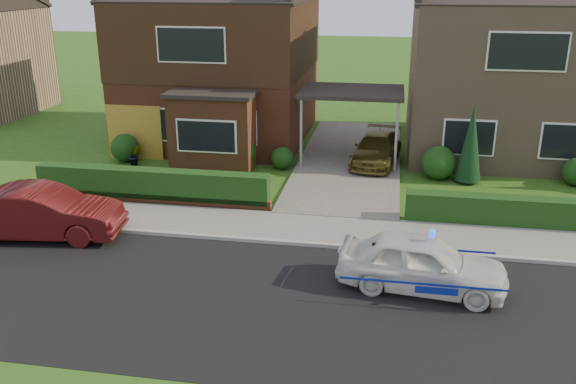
# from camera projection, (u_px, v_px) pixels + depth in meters

# --- Properties ---
(ground) EXTENTS (120.00, 120.00, 0.00)m
(ground) POSITION_uv_depth(u_px,v_px,m) (311.00, 306.00, 13.31)
(ground) COLOR #285215
(ground) RESTS_ON ground
(road) EXTENTS (60.00, 6.00, 0.02)m
(road) POSITION_uv_depth(u_px,v_px,m) (311.00, 306.00, 13.31)
(road) COLOR black
(road) RESTS_ON ground
(kerb) EXTENTS (60.00, 0.16, 0.12)m
(kerb) POSITION_uv_depth(u_px,v_px,m) (327.00, 246.00, 16.11)
(kerb) COLOR #9E9993
(kerb) RESTS_ON ground
(sidewalk) EXTENTS (60.00, 2.00, 0.10)m
(sidewalk) POSITION_uv_depth(u_px,v_px,m) (331.00, 230.00, 17.09)
(sidewalk) COLOR slate
(sidewalk) RESTS_ON ground
(driveway) EXTENTS (3.80, 12.00, 0.12)m
(driveway) POSITION_uv_depth(u_px,v_px,m) (350.00, 160.00, 23.48)
(driveway) COLOR #666059
(driveway) RESTS_ON ground
(house_left) EXTENTS (7.50, 9.53, 7.25)m
(house_left) POSITION_uv_depth(u_px,v_px,m) (222.00, 49.00, 25.82)
(house_left) COLOR brown
(house_left) RESTS_ON ground
(house_right) EXTENTS (7.50, 8.06, 7.25)m
(house_right) POSITION_uv_depth(u_px,v_px,m) (505.00, 58.00, 24.09)
(house_right) COLOR #8E7157
(house_right) RESTS_ON ground
(carport_link) EXTENTS (3.80, 3.00, 2.77)m
(carport_link) POSITION_uv_depth(u_px,v_px,m) (352.00, 93.00, 22.55)
(carport_link) COLOR black
(carport_link) RESTS_ON ground
(garage_door) EXTENTS (2.20, 0.10, 2.10)m
(garage_door) POSITION_uv_depth(u_px,v_px,m) (135.00, 132.00, 23.50)
(garage_door) COLOR olive
(garage_door) RESTS_ON ground
(dwarf_wall) EXTENTS (7.70, 0.25, 0.36)m
(dwarf_wall) POSITION_uv_depth(u_px,v_px,m) (151.00, 199.00, 19.09)
(dwarf_wall) COLOR brown
(dwarf_wall) RESTS_ON ground
(hedge_left) EXTENTS (7.50, 0.55, 0.90)m
(hedge_left) POSITION_uv_depth(u_px,v_px,m) (153.00, 203.00, 19.29)
(hedge_left) COLOR black
(hedge_left) RESTS_ON ground
(hedge_right) EXTENTS (7.50, 0.55, 0.80)m
(hedge_right) POSITION_uv_depth(u_px,v_px,m) (538.00, 229.00, 17.33)
(hedge_right) COLOR black
(hedge_right) RESTS_ON ground
(shrub_left_far) EXTENTS (1.08, 1.08, 1.08)m
(shrub_left_far) POSITION_uv_depth(u_px,v_px,m) (125.00, 148.00, 23.29)
(shrub_left_far) COLOR black
(shrub_left_far) RESTS_ON ground
(shrub_left_mid) EXTENTS (1.32, 1.32, 1.32)m
(shrub_left_mid) POSITION_uv_depth(u_px,v_px,m) (238.00, 152.00, 22.34)
(shrub_left_mid) COLOR black
(shrub_left_mid) RESTS_ON ground
(shrub_left_near) EXTENTS (0.84, 0.84, 0.84)m
(shrub_left_near) POSITION_uv_depth(u_px,v_px,m) (282.00, 158.00, 22.44)
(shrub_left_near) COLOR black
(shrub_left_near) RESTS_ON ground
(shrub_right_near) EXTENTS (1.20, 1.20, 1.20)m
(shrub_right_near) POSITION_uv_depth(u_px,v_px,m) (438.00, 163.00, 21.30)
(shrub_right_near) COLOR black
(shrub_right_near) RESTS_ON ground
(shrub_right_mid) EXTENTS (0.96, 0.96, 0.96)m
(shrub_right_mid) POSITION_uv_depth(u_px,v_px,m) (576.00, 172.00, 20.69)
(shrub_right_mid) COLOR black
(shrub_right_mid) RESTS_ON ground
(conifer_a) EXTENTS (0.90, 0.90, 2.60)m
(conifer_a) POSITION_uv_depth(u_px,v_px,m) (470.00, 146.00, 20.71)
(conifer_a) COLOR black
(conifer_a) RESTS_ON ground
(police_car) EXTENTS (3.50, 3.96, 1.46)m
(police_car) POSITION_uv_depth(u_px,v_px,m) (422.00, 263.00, 13.82)
(police_car) COLOR silver
(police_car) RESTS_ON ground
(driveway_car) EXTENTS (1.99, 3.89, 1.08)m
(driveway_car) POSITION_uv_depth(u_px,v_px,m) (376.00, 149.00, 22.73)
(driveway_car) COLOR brown
(driveway_car) RESTS_ON driveway
(street_car) EXTENTS (2.04, 4.46, 1.42)m
(street_car) POSITION_uv_depth(u_px,v_px,m) (42.00, 213.00, 16.53)
(street_car) COLOR #4D1012
(street_car) RESTS_ON ground
(potted_plant_a) EXTENTS (0.44, 0.32, 0.77)m
(potted_plant_a) POSITION_uv_depth(u_px,v_px,m) (101.00, 175.00, 20.65)
(potted_plant_a) COLOR gray
(potted_plant_a) RESTS_ON ground
(potted_plant_b) EXTENTS (0.56, 0.56, 0.79)m
(potted_plant_b) POSITION_uv_depth(u_px,v_px,m) (135.00, 156.00, 22.78)
(potted_plant_b) COLOR gray
(potted_plant_b) RESTS_ON ground
(potted_plant_c) EXTENTS (0.64, 0.64, 0.86)m
(potted_plant_c) POSITION_uv_depth(u_px,v_px,m) (128.00, 181.00, 19.91)
(potted_plant_c) COLOR gray
(potted_plant_c) RESTS_ON ground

